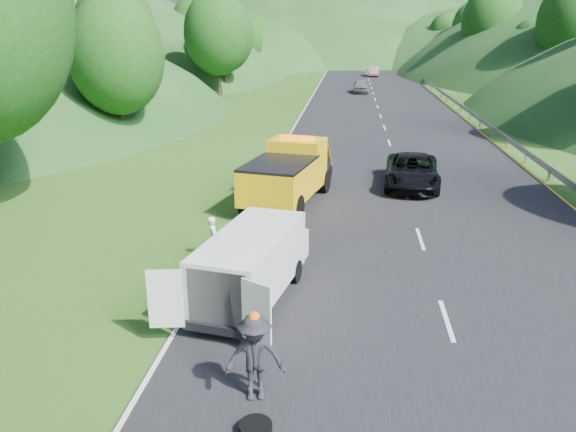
# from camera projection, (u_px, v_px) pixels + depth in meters

# --- Properties ---
(ground) EXTENTS (320.00, 320.00, 0.00)m
(ground) POSITION_uv_depth(u_px,v_px,m) (334.00, 283.00, 16.84)
(ground) COLOR #38661E
(ground) RESTS_ON ground
(road_surface) EXTENTS (14.00, 200.00, 0.02)m
(road_surface) POSITION_uv_depth(u_px,v_px,m) (378.00, 107.00, 54.23)
(road_surface) COLOR black
(road_surface) RESTS_ON ground
(guardrail) EXTENTS (0.06, 140.00, 1.52)m
(guardrail) POSITION_uv_depth(u_px,v_px,m) (436.00, 94.00, 65.26)
(guardrail) COLOR gray
(guardrail) RESTS_ON ground
(tree_line_left) EXTENTS (14.00, 140.00, 14.00)m
(tree_line_left) POSITION_uv_depth(u_px,v_px,m) (206.00, 85.00, 75.33)
(tree_line_left) COLOR #22591A
(tree_line_left) RESTS_ON ground
(tree_line_right) EXTENTS (14.00, 140.00, 14.00)m
(tree_line_right) POSITION_uv_depth(u_px,v_px,m) (530.00, 88.00, 71.03)
(tree_line_right) COLOR #22591A
(tree_line_right) RESTS_ON ground
(hills_backdrop) EXTENTS (201.00, 288.60, 44.00)m
(hills_backdrop) POSITION_uv_depth(u_px,v_px,m) (376.00, 58.00, 143.12)
(hills_backdrop) COLOR #2D5B23
(hills_backdrop) RESTS_ON ground
(tow_truck) EXTENTS (3.60, 6.76, 2.76)m
(tow_truck) POSITION_uv_depth(u_px,v_px,m) (289.00, 173.00, 24.09)
(tow_truck) COLOR black
(tow_truck) RESTS_ON ground
(white_van) EXTENTS (3.45, 5.99, 2.01)m
(white_van) POSITION_uv_depth(u_px,v_px,m) (253.00, 262.00, 15.48)
(white_van) COLOR black
(white_van) RESTS_ON ground
(woman) EXTENTS (0.53, 0.63, 1.46)m
(woman) POSITION_uv_depth(u_px,v_px,m) (214.00, 259.00, 18.59)
(woman) COLOR white
(woman) RESTS_ON ground
(child) EXTENTS (0.54, 0.56, 0.91)m
(child) POSITION_uv_depth(u_px,v_px,m) (272.00, 295.00, 16.08)
(child) COLOR tan
(child) RESTS_ON ground
(worker) EXTENTS (1.32, 0.90, 1.89)m
(worker) POSITION_uv_depth(u_px,v_px,m) (256.00, 398.00, 11.60)
(worker) COLOR black
(worker) RESTS_ON ground
(suitcase) EXTENTS (0.36, 0.22, 0.55)m
(suitcase) POSITION_uv_depth(u_px,v_px,m) (216.00, 255.00, 18.22)
(suitcase) COLOR brown
(suitcase) RESTS_ON ground
(passing_suv) EXTENTS (2.93, 5.58, 1.50)m
(passing_suv) POSITION_uv_depth(u_px,v_px,m) (411.00, 186.00, 27.08)
(passing_suv) COLOR black
(passing_suv) RESTS_ON ground
(dist_car_a) EXTENTS (1.81, 4.51, 1.54)m
(dist_car_a) POSITION_uv_depth(u_px,v_px,m) (360.00, 93.00, 66.03)
(dist_car_a) COLOR #545559
(dist_car_a) RESTS_ON ground
(dist_car_b) EXTENTS (1.61, 4.63, 1.52)m
(dist_car_b) POSITION_uv_depth(u_px,v_px,m) (373.00, 76.00, 88.51)
(dist_car_b) COLOR #82565B
(dist_car_b) RESTS_ON ground
(dist_car_c) EXTENTS (1.83, 4.51, 1.31)m
(dist_car_c) POSITION_uv_depth(u_px,v_px,m) (361.00, 69.00, 103.42)
(dist_car_c) COLOR #9A584D
(dist_car_c) RESTS_ON ground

